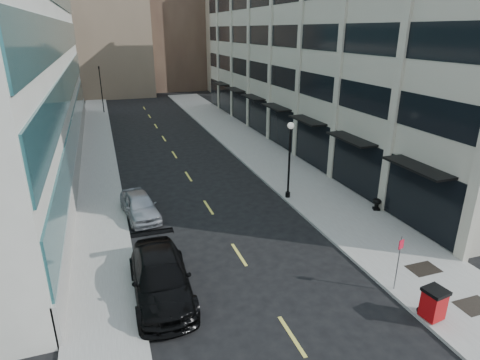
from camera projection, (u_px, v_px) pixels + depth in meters
sidewalk_right at (278, 165)px, 32.87m from camera, size 5.00×80.00×0.15m
sidewalk_left at (99, 186)px, 28.62m from camera, size 3.00×80.00×0.15m
building_right at (341, 46)px, 38.79m from camera, size 15.30×46.50×18.25m
skyline_tan_near at (101, 7)px, 66.96m from camera, size 14.00×18.00×28.00m
skyline_tan_far at (45, 27)px, 73.83m from camera, size 12.00×14.00×22.00m
skyline_stone at (230, 33)px, 73.29m from camera, size 10.00×14.00×20.00m
grate_mid at (474, 306)px, 16.06m from camera, size 1.40×1.00×0.01m
grate_far at (423, 269)px, 18.54m from camera, size 1.40×1.00×0.01m
road_centerline at (197, 190)px, 27.96m from camera, size 0.15×68.20×0.01m
traffic_signal at (99, 69)px, 51.72m from camera, size 0.66×0.66×6.98m
car_black_pickup at (161, 278)px, 16.68m from camera, size 2.47×5.87×1.69m
car_silver_sedan at (140, 205)px, 23.77m from camera, size 2.35×4.62×1.51m
trash_bin at (434, 303)px, 15.15m from camera, size 0.90×0.95×1.29m
lamppost at (290, 153)px, 25.43m from camera, size 0.43×0.43×5.14m
sign_post at (399, 256)px, 16.55m from camera, size 0.29×0.11×2.53m
urn_planter at (377, 203)px, 24.49m from camera, size 0.53×0.53×0.73m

